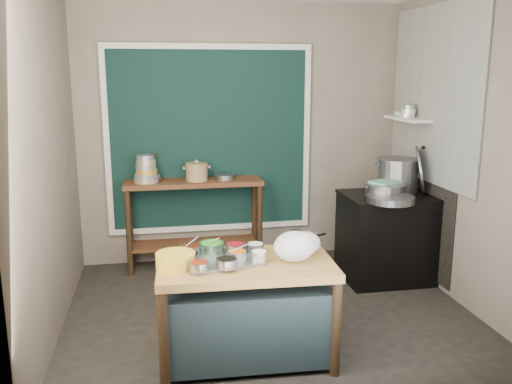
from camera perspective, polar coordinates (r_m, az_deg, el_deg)
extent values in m
cube|color=#29251F|center=(4.92, 1.36, -12.50)|extent=(3.50, 3.00, 0.02)
cube|color=#76695B|center=(5.98, -1.58, 6.10)|extent=(3.50, 0.02, 2.80)
cube|color=#76695B|center=(4.49, -21.15, 3.08)|extent=(0.02, 3.00, 2.80)
cube|color=#76695B|center=(5.16, 20.98, 4.24)|extent=(0.02, 3.00, 2.80)
cube|color=black|center=(5.90, -4.89, 5.48)|extent=(2.10, 0.02, 1.90)
cube|color=#B2B2AA|center=(5.59, 18.17, 9.66)|extent=(0.02, 1.70, 1.70)
cube|color=black|center=(5.84, 16.98, -1.60)|extent=(0.01, 1.30, 1.30)
cube|color=beige|center=(5.82, 15.68, 7.44)|extent=(0.22, 0.70, 0.03)
cube|color=olive|center=(4.03, -1.08, -12.36)|extent=(1.28, 0.77, 0.75)
cube|color=#562F18|center=(5.87, -6.49, -3.31)|extent=(1.45, 0.40, 0.95)
cube|color=black|center=(5.66, 13.75, -4.75)|extent=(0.90, 0.68, 0.85)
cube|color=black|center=(5.54, 13.98, -0.40)|extent=(0.92, 0.69, 0.03)
cube|color=gray|center=(3.89, -3.69, -7.18)|extent=(0.61, 0.49, 0.02)
cylinder|color=gray|center=(3.99, -6.95, -6.06)|extent=(0.16, 0.16, 0.07)
cylinder|color=silver|center=(3.87, 0.33, -6.64)|extent=(0.12, 0.12, 0.05)
cylinder|color=gray|center=(3.82, -7.16, -6.88)|extent=(0.17, 0.17, 0.07)
cylinder|color=gray|center=(4.01, -4.70, -5.83)|extent=(0.19, 0.19, 0.07)
cylinder|color=gray|center=(3.85, -2.00, -6.68)|extent=(0.15, 0.15, 0.06)
cylinder|color=gray|center=(3.71, -3.13, -7.46)|extent=(0.15, 0.15, 0.06)
cylinder|color=gray|center=(4.01, -2.17, -5.91)|extent=(0.15, 0.15, 0.06)
cylinder|color=gray|center=(4.02, -0.07, -5.85)|extent=(0.13, 0.13, 0.06)
cylinder|color=gray|center=(3.67, -6.02, -7.76)|extent=(0.13, 0.13, 0.05)
cylinder|color=gold|center=(3.80, -8.46, -7.12)|extent=(0.35, 0.35, 0.11)
ellipsoid|color=white|center=(3.87, 4.05, -5.73)|extent=(0.37, 0.34, 0.22)
ellipsoid|color=white|center=(4.02, 5.16, -5.39)|extent=(0.25, 0.22, 0.17)
cylinder|color=tan|center=(5.73, -11.41, 1.26)|extent=(0.25, 0.25, 0.05)
cylinder|color=gray|center=(5.72, -11.43, 1.72)|extent=(0.24, 0.24, 0.05)
cylinder|color=gold|center=(5.71, -11.45, 2.19)|extent=(0.22, 0.22, 0.05)
cylinder|color=gray|center=(5.71, -11.47, 2.65)|extent=(0.21, 0.21, 0.05)
cylinder|color=tan|center=(5.70, -11.49, 3.12)|extent=(0.20, 0.20, 0.05)
cylinder|color=gray|center=(5.69, -11.51, 3.59)|extent=(0.18, 0.18, 0.05)
cylinder|color=gray|center=(5.71, -10.67, 1.50)|extent=(0.18, 0.18, 0.10)
cylinder|color=gray|center=(5.78, -3.29, 1.62)|extent=(0.25, 0.25, 0.05)
cylinder|color=gray|center=(5.67, 16.88, 2.28)|extent=(0.31, 0.49, 0.47)
cube|color=#64A88B|center=(5.40, 13.49, 1.02)|extent=(0.34, 0.31, 0.02)
cylinder|color=gray|center=(5.21, 14.00, -0.73)|extent=(0.45, 0.45, 0.06)
cylinder|color=silver|center=(5.82, 15.69, 7.80)|extent=(0.16, 0.16, 0.04)
cylinder|color=silver|center=(5.82, 15.72, 8.21)|extent=(0.15, 0.15, 0.04)
cylinder|color=gray|center=(5.81, 15.74, 8.63)|extent=(0.14, 0.14, 0.04)
cylinder|color=gray|center=(5.98, 14.95, 7.99)|extent=(0.16, 0.16, 0.05)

